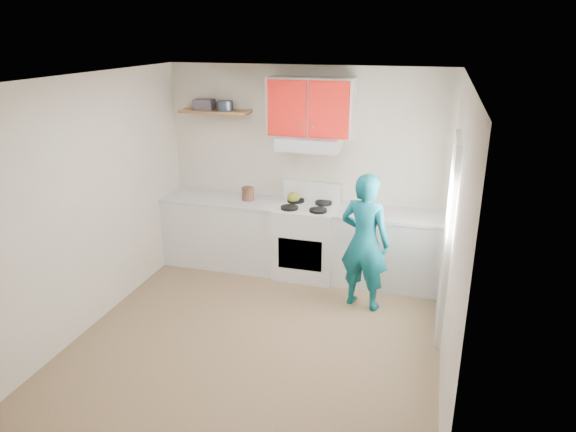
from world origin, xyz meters
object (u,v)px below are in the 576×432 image
(tin, at_px, (225,106))
(stove, at_px, (306,241))
(person, at_px, (365,242))
(crock, at_px, (248,195))
(kettle, at_px, (293,197))

(tin, bearing_deg, stove, -7.19)
(tin, bearing_deg, person, -21.79)
(stove, relative_size, person, 0.59)
(tin, bearing_deg, crock, -17.52)
(kettle, distance_m, crock, 0.59)
(kettle, distance_m, person, 1.28)
(kettle, xyz_separation_m, person, (1.02, -0.74, -0.21))
(tin, relative_size, crock, 1.08)
(crock, bearing_deg, kettle, 6.91)
(tin, height_order, crock, tin)
(person, bearing_deg, kettle, -21.00)
(stove, bearing_deg, tin, 172.81)
(stove, relative_size, kettle, 5.61)
(kettle, bearing_deg, stove, -11.92)
(crock, distance_m, person, 1.75)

